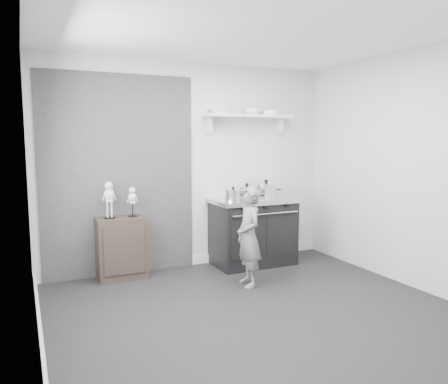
# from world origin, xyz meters

# --- Properties ---
(ground) EXTENTS (4.00, 4.00, 0.00)m
(ground) POSITION_xyz_m (0.00, 0.00, 0.00)
(ground) COLOR black
(ground) RESTS_ON ground
(room_shell) EXTENTS (4.02, 3.62, 2.71)m
(room_shell) POSITION_xyz_m (-0.09, 0.15, 1.64)
(room_shell) COLOR #B2B3B0
(room_shell) RESTS_ON ground
(wall_shelf) EXTENTS (1.30, 0.26, 0.24)m
(wall_shelf) POSITION_xyz_m (0.80, 1.68, 2.01)
(wall_shelf) COLOR silver
(wall_shelf) RESTS_ON room_shell
(stove) EXTENTS (1.13, 0.71, 0.91)m
(stove) POSITION_xyz_m (0.77, 1.48, 0.46)
(stove) COLOR black
(stove) RESTS_ON ground
(side_cabinet) EXTENTS (0.58, 0.34, 0.76)m
(side_cabinet) POSITION_xyz_m (-0.99, 1.61, 0.38)
(side_cabinet) COLOR black
(side_cabinet) RESTS_ON ground
(child) EXTENTS (0.32, 0.45, 1.16)m
(child) POSITION_xyz_m (0.30, 0.72, 0.58)
(child) COLOR slate
(child) RESTS_ON ground
(pot_front_left) EXTENTS (0.31, 0.22, 0.19)m
(pot_front_left) POSITION_xyz_m (0.43, 1.39, 0.98)
(pot_front_left) COLOR silver
(pot_front_left) RESTS_ON stove
(pot_back_left) EXTENTS (0.38, 0.29, 0.20)m
(pot_back_left) POSITION_xyz_m (0.73, 1.57, 0.99)
(pot_back_left) COLOR silver
(pot_back_left) RESTS_ON stove
(pot_back_right) EXTENTS (0.39, 0.31, 0.24)m
(pot_back_right) POSITION_xyz_m (1.02, 1.56, 1.00)
(pot_back_right) COLOR silver
(pot_back_right) RESTS_ON stove
(pot_front_center) EXTENTS (0.26, 0.17, 0.15)m
(pot_front_center) POSITION_xyz_m (0.68, 1.31, 0.97)
(pot_front_center) COLOR silver
(pot_front_center) RESTS_ON stove
(skeleton_full) EXTENTS (0.14, 0.09, 0.51)m
(skeleton_full) POSITION_xyz_m (-1.12, 1.61, 1.02)
(skeleton_full) COLOR beige
(skeleton_full) RESTS_ON side_cabinet
(skeleton_torso) EXTENTS (0.12, 0.08, 0.42)m
(skeleton_torso) POSITION_xyz_m (-0.84, 1.61, 0.97)
(skeleton_torso) COLOR beige
(skeleton_torso) RESTS_ON side_cabinet
(bowl_large) EXTENTS (0.29, 0.29, 0.07)m
(bowl_large) POSITION_xyz_m (0.37, 1.67, 2.08)
(bowl_large) COLOR white
(bowl_large) RESTS_ON wall_shelf
(bowl_small) EXTENTS (0.24, 0.24, 0.08)m
(bowl_small) POSITION_xyz_m (0.87, 1.67, 2.08)
(bowl_small) COLOR white
(bowl_small) RESTS_ON wall_shelf
(plate_stack) EXTENTS (0.24, 0.24, 0.06)m
(plate_stack) POSITION_xyz_m (1.14, 1.67, 2.07)
(plate_stack) COLOR white
(plate_stack) RESTS_ON wall_shelf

